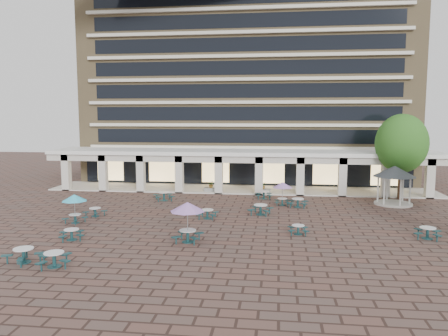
{
  "coord_description": "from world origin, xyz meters",
  "views": [
    {
      "loc": [
        4.06,
        -32.54,
        8.12
      ],
      "look_at": [
        -0.38,
        3.0,
        3.85
      ],
      "focal_mm": 35.0,
      "sensor_mm": 36.0,
      "label": 1
    }
  ],
  "objects_px": {
    "picnic_table_1": "(54,258)",
    "gazebo": "(394,176)",
    "picnic_table_0": "(24,254)",
    "picnic_table_2": "(298,229)",
    "planter_left": "(211,188)",
    "planter_right": "(263,189)"
  },
  "relations": [
    {
      "from": "picnic_table_1",
      "to": "gazebo",
      "type": "distance_m",
      "value": 30.04
    },
    {
      "from": "picnic_table_0",
      "to": "picnic_table_1",
      "type": "xyz_separation_m",
      "value": [
        2.03,
        -0.42,
        -0.01
      ]
    },
    {
      "from": "picnic_table_2",
      "to": "planter_left",
      "type": "xyz_separation_m",
      "value": [
        -8.49,
        15.66,
        0.14
      ]
    },
    {
      "from": "gazebo",
      "to": "planter_right",
      "type": "xyz_separation_m",
      "value": [
        -12.12,
        4.21,
        -2.16
      ]
    },
    {
      "from": "picnic_table_1",
      "to": "planter_right",
      "type": "height_order",
      "value": "planter_right"
    },
    {
      "from": "picnic_table_2",
      "to": "picnic_table_0",
      "type": "bearing_deg",
      "value": -153.71
    },
    {
      "from": "picnic_table_1",
      "to": "gazebo",
      "type": "bearing_deg",
      "value": 17.65
    },
    {
      "from": "picnic_table_1",
      "to": "picnic_table_0",
      "type": "bearing_deg",
      "value": 144.75
    },
    {
      "from": "picnic_table_0",
      "to": "planter_left",
      "type": "relative_size",
      "value": 1.5
    },
    {
      "from": "gazebo",
      "to": "picnic_table_0",
      "type": "bearing_deg",
      "value": -141.93
    },
    {
      "from": "gazebo",
      "to": "planter_right",
      "type": "height_order",
      "value": "gazebo"
    },
    {
      "from": "planter_right",
      "to": "planter_left",
      "type": "bearing_deg",
      "value": 180.0
    },
    {
      "from": "picnic_table_0",
      "to": "picnic_table_2",
      "type": "xyz_separation_m",
      "value": [
        15.44,
        7.82,
        -0.1
      ]
    },
    {
      "from": "gazebo",
      "to": "picnic_table_1",
      "type": "bearing_deg",
      "value": -138.9
    },
    {
      "from": "picnic_table_2",
      "to": "planter_right",
      "type": "distance_m",
      "value": 15.94
    },
    {
      "from": "picnic_table_0",
      "to": "gazebo",
      "type": "bearing_deg",
      "value": 61.56
    },
    {
      "from": "picnic_table_1",
      "to": "planter_left",
      "type": "relative_size",
      "value": 1.47
    },
    {
      "from": "gazebo",
      "to": "planter_right",
      "type": "bearing_deg",
      "value": 160.86
    },
    {
      "from": "planter_left",
      "to": "planter_right",
      "type": "xyz_separation_m",
      "value": [
        5.53,
        -0.0,
        -0.01
      ]
    },
    {
      "from": "picnic_table_1",
      "to": "planter_left",
      "type": "bearing_deg",
      "value": 54.91
    },
    {
      "from": "gazebo",
      "to": "planter_right",
      "type": "relative_size",
      "value": 2.55
    },
    {
      "from": "planter_left",
      "to": "planter_right",
      "type": "relative_size",
      "value": 1.0
    }
  ]
}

